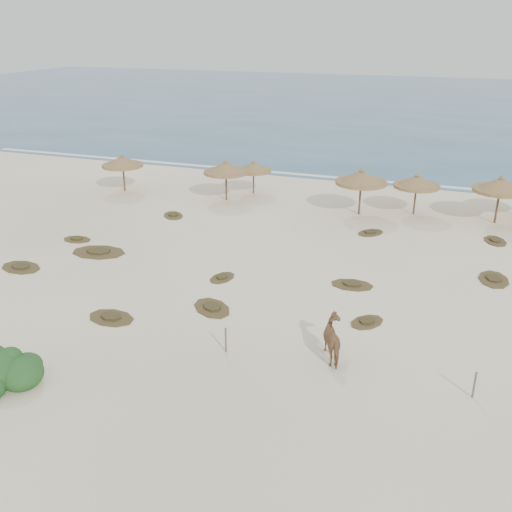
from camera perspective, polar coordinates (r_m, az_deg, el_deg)
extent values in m
plane|color=#F9EDCC|center=(24.58, -3.34, -6.84)|extent=(160.00, 160.00, 0.00)
cube|color=#23526B|center=(95.84, 14.78, 14.51)|extent=(200.00, 100.00, 0.01)
cube|color=white|center=(48.01, 8.79, 7.68)|extent=(70.00, 0.60, 0.01)
cylinder|color=#4F3928|center=(44.74, -13.08, 7.71)|extent=(0.12, 0.12, 2.16)
cylinder|color=olive|center=(44.53, -13.18, 8.82)|extent=(3.10, 3.10, 0.19)
cone|color=olive|center=(44.45, -13.22, 9.24)|extent=(3.00, 3.00, 0.77)
cone|color=olive|center=(44.35, -13.27, 9.83)|extent=(0.37, 0.37, 0.23)
cylinder|color=#4F3928|center=(41.33, -3.00, 7.13)|extent=(0.13, 0.13, 2.25)
cylinder|color=olive|center=(41.10, -3.02, 8.38)|extent=(3.54, 3.54, 0.19)
cone|color=olive|center=(41.02, -3.03, 8.86)|extent=(3.42, 3.42, 0.80)
cone|color=olive|center=(40.91, -3.05, 9.51)|extent=(0.39, 0.39, 0.24)
cylinder|color=#4F3928|center=(42.98, -0.25, 7.52)|extent=(0.11, 0.11, 1.90)
cylinder|color=olive|center=(42.78, -0.26, 8.54)|extent=(2.99, 2.99, 0.16)
cone|color=olive|center=(42.71, -0.26, 8.93)|extent=(2.89, 2.89, 0.68)
cone|color=olive|center=(42.62, -0.26, 9.46)|extent=(0.33, 0.33, 0.20)
cylinder|color=#4F3928|center=(38.69, 10.36, 5.84)|extent=(0.14, 0.14, 2.40)
cylinder|color=olive|center=(38.43, 10.46, 7.25)|extent=(4.19, 4.19, 0.21)
cone|color=olive|center=(38.33, 10.50, 7.80)|extent=(4.05, 4.05, 0.86)
cone|color=olive|center=(38.21, 10.55, 8.54)|extent=(0.41, 0.41, 0.25)
cylinder|color=#4F3928|center=(39.55, 15.62, 5.53)|extent=(0.12, 0.12, 2.14)
cylinder|color=olive|center=(39.31, 15.75, 6.76)|extent=(3.64, 3.64, 0.18)
cone|color=olive|center=(39.23, 15.80, 7.23)|extent=(3.52, 3.52, 0.76)
cone|color=olive|center=(39.12, 15.87, 7.88)|extent=(0.37, 0.37, 0.22)
cylinder|color=#4F3928|center=(39.47, 22.99, 4.71)|extent=(0.14, 0.14, 2.38)
cylinder|color=olive|center=(39.21, 23.21, 6.08)|extent=(3.59, 3.59, 0.20)
cone|color=olive|center=(39.12, 23.29, 6.60)|extent=(3.47, 3.47, 0.85)
cone|color=olive|center=(39.00, 23.40, 7.32)|extent=(0.41, 0.41, 0.25)
imported|color=olive|center=(22.05, 7.96, -8.32)|extent=(1.67, 2.09, 1.61)
cylinder|color=#665A4D|center=(22.42, -3.04, -8.39)|extent=(0.10, 0.10, 1.06)
cylinder|color=#665A4D|center=(21.29, 21.00, -11.94)|extent=(0.09, 0.09, 1.02)
ellipsoid|color=#285323|center=(22.24, -22.44, -10.81)|extent=(1.57, 1.57, 1.18)
ellipsoid|color=#285323|center=(22.82, -22.00, -10.12)|extent=(1.18, 1.18, 0.88)
ellipsoid|color=#285323|center=(22.50, -23.42, -9.25)|extent=(0.88, 0.88, 0.66)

